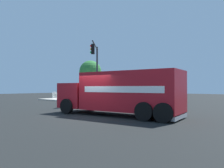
{
  "coord_description": "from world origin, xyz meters",
  "views": [
    {
      "loc": [
        9.24,
        9.27,
        1.77
      ],
      "look_at": [
        -1.23,
        0.42,
        1.98
      ],
      "focal_mm": 34.17,
      "sensor_mm": 36.0,
      "label": 1
    }
  ],
  "objects": [
    {
      "name": "pedestrian_crossing",
      "position": [
        -12.51,
        -14.4,
        1.1
      ],
      "size": [
        0.24,
        0.53,
        1.68
      ],
      "color": "navy",
      "rests_on": "sidewalk_corner_near"
    },
    {
      "name": "sidewalk_corner_near",
      "position": [
        -12.6,
        -12.6,
        0.07
      ],
      "size": [
        11.21,
        11.21,
        0.14
      ],
      "primitive_type": "cube",
      "color": "#B2ADA0",
      "rests_on": "ground"
    },
    {
      "name": "shade_tree_near",
      "position": [
        -13.48,
        -14.3,
        4.15
      ],
      "size": [
        3.38,
        3.38,
        5.72
      ],
      "color": "brown",
      "rests_on": "sidewalk_corner_near"
    },
    {
      "name": "ground_plane",
      "position": [
        0.0,
        0.0,
        0.0
      ],
      "size": [
        100.0,
        100.0,
        0.0
      ],
      "primitive_type": "plane",
      "color": "black"
    },
    {
      "name": "picket_fence_run",
      "position": [
        -12.6,
        -17.96,
        0.62
      ],
      "size": [
        6.76,
        0.05,
        0.95
      ],
      "color": "white",
      "rests_on": "sidewalk_corner_near"
    },
    {
      "name": "traffic_light_primary",
      "position": [
        -7.08,
        -6.83,
        4.25
      ],
      "size": [
        3.59,
        2.9,
        6.23
      ],
      "color": "#38383D",
      "rests_on": "sidewalk_corner_near"
    },
    {
      "name": "delivery_truck",
      "position": [
        -1.29,
        1.01,
        1.43
      ],
      "size": [
        3.65,
        8.43,
        2.71
      ],
      "color": "#AD141E",
      "rests_on": "ground"
    },
    {
      "name": "pedestrian_near_corner",
      "position": [
        -13.1,
        -12.18,
        1.05
      ],
      "size": [
        0.4,
        0.4,
        1.61
      ],
      "color": "navy",
      "rests_on": "sidewalk_corner_near"
    },
    {
      "name": "sedan_navy",
      "position": [
        -12.06,
        -3.73,
        0.63
      ],
      "size": [
        2.2,
        4.38,
        1.31
      ],
      "color": "navy",
      "rests_on": "ground"
    }
  ]
}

